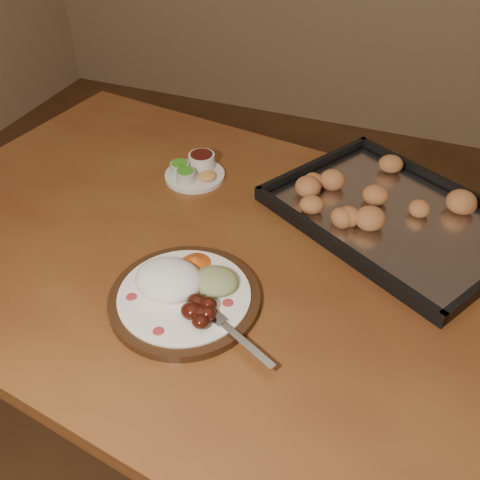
% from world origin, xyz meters
% --- Properties ---
extents(ground, '(4.00, 4.00, 0.00)m').
position_xyz_m(ground, '(0.00, 0.00, 0.00)').
color(ground, brown).
rests_on(ground, ground).
extents(dining_table, '(1.62, 1.11, 0.75)m').
position_xyz_m(dining_table, '(-0.06, -0.05, 0.65)').
color(dining_table, brown).
rests_on(dining_table, ground).
extents(dinner_plate, '(0.34, 0.27, 0.06)m').
position_xyz_m(dinner_plate, '(-0.11, -0.20, 0.77)').
color(dinner_plate, black).
rests_on(dinner_plate, dining_table).
extents(condiment_saucer, '(0.14, 0.14, 0.05)m').
position_xyz_m(condiment_saucer, '(-0.26, 0.17, 0.77)').
color(condiment_saucer, silver).
rests_on(condiment_saucer, dining_table).
extents(baking_tray, '(0.61, 0.56, 0.05)m').
position_xyz_m(baking_tray, '(0.20, 0.18, 0.77)').
color(baking_tray, black).
rests_on(baking_tray, dining_table).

